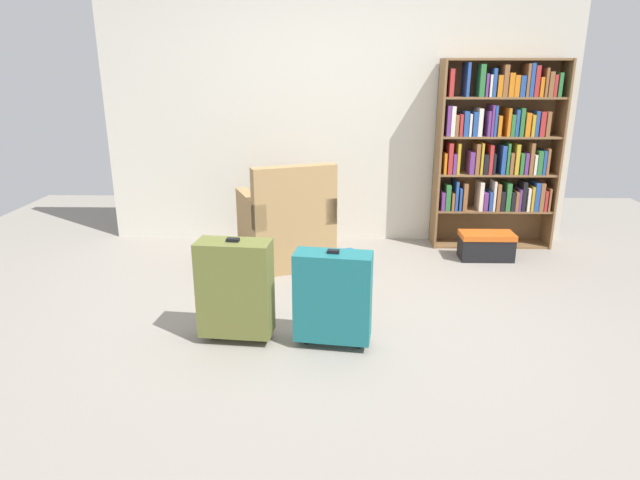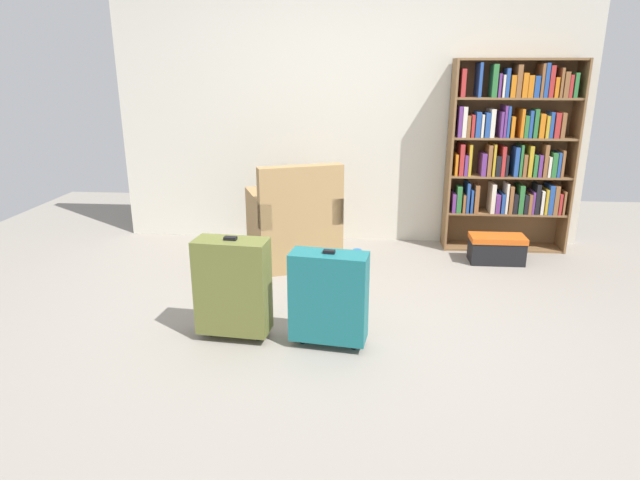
% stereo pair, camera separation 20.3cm
% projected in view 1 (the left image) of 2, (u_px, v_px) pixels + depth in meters
% --- Properties ---
extents(ground_plane, '(7.79, 7.79, 0.00)m').
position_uv_depth(ground_plane, '(338.00, 330.00, 3.59)').
color(ground_plane, gray).
extents(back_wall, '(4.45, 0.10, 2.60)m').
position_uv_depth(back_wall, '(338.00, 106.00, 5.18)').
color(back_wall, beige).
rests_on(back_wall, ground).
extents(bookshelf, '(1.11, 0.30, 1.73)m').
position_uv_depth(bookshelf, '(498.00, 149.00, 5.06)').
color(bookshelf, brown).
rests_on(bookshelf, ground).
extents(armchair, '(0.91, 0.91, 0.90)m').
position_uv_depth(armchair, '(286.00, 228.00, 4.75)').
color(armchair, '#9E7A4C').
rests_on(armchair, ground).
extents(mug, '(0.12, 0.08, 0.10)m').
position_uv_depth(mug, '(350.00, 254.00, 4.91)').
color(mug, '#1959A5').
rests_on(mug, ground).
extents(storage_box, '(0.47, 0.25, 0.25)m').
position_uv_depth(storage_box, '(486.00, 245.00, 4.89)').
color(storage_box, black).
rests_on(storage_box, ground).
extents(suitcase_olive, '(0.47, 0.25, 0.67)m').
position_uv_depth(suitcase_olive, '(235.00, 288.00, 3.37)').
color(suitcase_olive, brown).
rests_on(suitcase_olive, ground).
extents(suitcase_teal, '(0.49, 0.26, 0.62)m').
position_uv_depth(suitcase_teal, '(333.00, 297.00, 3.30)').
color(suitcase_teal, '#19666B').
rests_on(suitcase_teal, ground).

